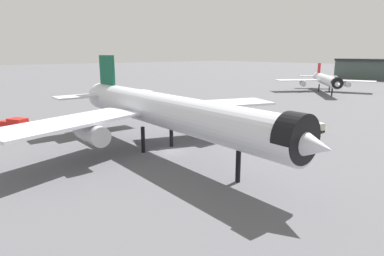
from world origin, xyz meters
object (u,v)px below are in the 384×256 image
Objects in this scene: airliner_far_taxiway at (326,80)px; service_truck_front at (15,125)px; traffic_cone_near_nose at (116,117)px; baggage_cart_trailing at (318,127)px; baggage_tug_wing at (243,115)px; traffic_cone_wingtip at (44,128)px; airliner_near_gate at (164,111)px.

service_truck_front is (-3.69, -111.31, -3.27)m from airliner_far_taxiway.
baggage_cart_trailing is at bearing 31.38° from traffic_cone_near_nose.
baggage_tug_wing is at bearing -141.78° from service_truck_front.
baggage_cart_trailing is at bearing 73.40° from baggage_tug_wing.
baggage_tug_wing is at bearing 25.20° from baggage_cart_trailing.
traffic_cone_near_nose is (-5.40, -88.89, -4.58)m from airliner_far_taxiway.
traffic_cone_near_nose is (-39.13, -23.86, -0.70)m from baggage_cart_trailing.
service_truck_front is 5.37m from traffic_cone_wingtip.
airliner_near_gate is at bearing -24.56° from airliner_far_taxiway.
traffic_cone_near_nose is at bearing 50.65° from baggage_cart_trailing.
airliner_near_gate is 99.79m from airliner_far_taxiway.
traffic_cone_near_nose is (-21.28, -22.01, -0.69)m from baggage_tug_wing.
airliner_near_gate is 15.26× the size of baggage_tug_wing.
airliner_near_gate reaches higher than baggage_cart_trailing.
baggage_tug_wing is at bearing 64.59° from traffic_cone_wingtip.
baggage_tug_wing reaches higher than baggage_cart_trailing.
airliner_near_gate is 33.16m from service_truck_front.
service_truck_front is at bearing -41.29° from airliner_far_taxiway.
service_truck_front is 1.66× the size of baggage_tug_wing.
traffic_cone_wingtip is (-28.31, -9.71, -6.20)m from airliner_near_gate.
airliner_far_taxiway is at bearing 106.50° from airliner_near_gate.
service_truck_front is at bearing -151.38° from airliner_near_gate.
baggage_cart_trailing is (37.42, 46.28, -0.61)m from service_truck_front.
traffic_cone_near_nose is 0.78× the size of traffic_cone_wingtip.
airliner_near_gate reaches higher than service_truck_front.
airliner_far_taxiway reaches higher than traffic_cone_near_nose.
baggage_tug_wing is (15.88, -66.88, -3.88)m from airliner_far_taxiway.
airliner_far_taxiway is 10.28× the size of baggage_tug_wing.
airliner_near_gate is 75.99× the size of traffic_cone_wingtip.
airliner_far_taxiway is 89.17m from traffic_cone_near_nose.
airliner_near_gate is 19.72× the size of baggage_cart_trailing.
service_truck_front is at bearing -100.04° from traffic_cone_wingtip.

